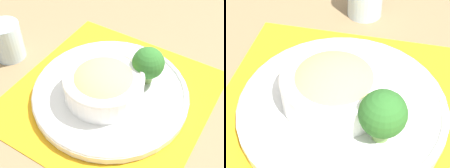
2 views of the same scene
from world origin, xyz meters
TOP-DOWN VIEW (x-y plane):
  - ground_plane at (0.00, 0.00)m, footprint 4.00×4.00m
  - placemat at (0.00, 0.00)m, footprint 0.43×0.44m
  - plate at (0.00, 0.00)m, footprint 0.33×0.33m
  - bowl at (-0.01, -0.02)m, footprint 0.17×0.17m
  - broccoli_floret at (0.05, 0.07)m, footprint 0.07×0.07m
  - carrot_slice_near at (-0.02, 0.04)m, footprint 0.04×0.04m
  - carrot_slice_middle at (-0.03, 0.03)m, footprint 0.04×0.04m

SIDE VIEW (x-z plane):
  - ground_plane at x=0.00m, z-range 0.00..0.00m
  - placemat at x=0.00m, z-range 0.00..0.00m
  - plate at x=0.00m, z-range 0.00..0.03m
  - carrot_slice_near at x=-0.02m, z-range 0.02..0.03m
  - carrot_slice_middle at x=-0.03m, z-range 0.02..0.03m
  - bowl at x=-0.01m, z-range 0.02..0.08m
  - broccoli_floret at x=0.05m, z-range 0.03..0.11m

